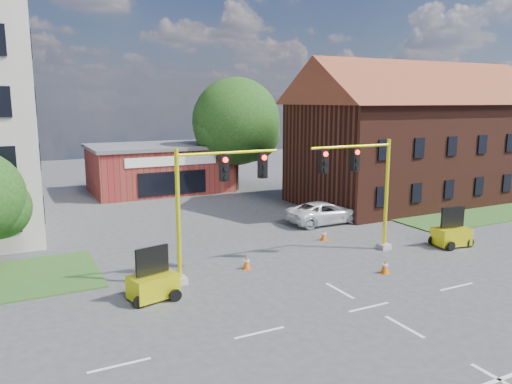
% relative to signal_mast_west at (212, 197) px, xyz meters
% --- Properties ---
extents(ground, '(120.00, 120.00, 0.00)m').
position_rel_signal_mast_west_xyz_m(ground, '(4.36, -6.00, -3.92)').
color(ground, '#403F42').
rests_on(ground, ground).
extents(grass_verge_ne, '(14.00, 4.00, 0.08)m').
position_rel_signal_mast_west_xyz_m(grass_verge_ne, '(22.36, 3.00, -3.88)').
color(grass_verge_ne, '#2D5520').
rests_on(grass_verge_ne, ground).
extents(lane_markings, '(60.00, 36.00, 0.01)m').
position_rel_signal_mast_west_xyz_m(lane_markings, '(4.36, -9.00, -3.91)').
color(lane_markings, white).
rests_on(lane_markings, ground).
extents(brick_shop, '(12.40, 8.40, 4.30)m').
position_rel_signal_mast_west_xyz_m(brick_shop, '(4.36, 23.99, -1.76)').
color(brick_shop, maroon).
rests_on(brick_shop, ground).
extents(townhouse_row, '(21.00, 11.00, 11.50)m').
position_rel_signal_mast_west_xyz_m(townhouse_row, '(22.36, 10.00, 2.01)').
color(townhouse_row, '#441E14').
rests_on(townhouse_row, ground).
extents(tree_large, '(8.43, 8.03, 10.39)m').
position_rel_signal_mast_west_xyz_m(tree_large, '(11.26, 21.08, 2.19)').
color(tree_large, '#3A2915').
rests_on(tree_large, ground).
extents(signal_mast_west, '(5.30, 0.60, 6.20)m').
position_rel_signal_mast_west_xyz_m(signal_mast_west, '(0.00, 0.00, 0.00)').
color(signal_mast_west, '#9B9A95').
rests_on(signal_mast_west, ground).
extents(signal_mast_east, '(5.30, 0.60, 6.20)m').
position_rel_signal_mast_west_xyz_m(signal_mast_east, '(8.71, 0.00, 0.00)').
color(signal_mast_east, '#9B9A95').
rests_on(signal_mast_east, ground).
extents(trailer_west, '(2.16, 1.69, 2.18)m').
position_rel_signal_mast_west_xyz_m(trailer_west, '(-3.21, -1.19, -3.24)').
color(trailer_west, '#FBF615').
rests_on(trailer_west, ground).
extents(trailer_east, '(2.11, 1.58, 2.19)m').
position_rel_signal_mast_west_xyz_m(trailer_east, '(14.19, -1.28, -3.23)').
color(trailer_east, '#FBF615').
rests_on(trailer_east, ground).
extents(cone_a, '(0.40, 0.40, 0.70)m').
position_rel_signal_mast_west_xyz_m(cone_a, '(-2.41, 0.16, -3.58)').
color(cone_a, '#E6600C').
rests_on(cone_a, ground).
extents(cone_b, '(0.40, 0.40, 0.70)m').
position_rel_signal_mast_west_xyz_m(cone_b, '(1.96, 0.44, -3.58)').
color(cone_b, '#E6600C').
rests_on(cone_b, ground).
extents(cone_c, '(0.40, 0.40, 0.70)m').
position_rel_signal_mast_west_xyz_m(cone_c, '(7.68, -3.14, -3.58)').
color(cone_c, '#E6600C').
rests_on(cone_c, ground).
extents(cone_d, '(0.40, 0.40, 0.70)m').
position_rel_signal_mast_west_xyz_m(cone_d, '(8.34, 3.00, -3.58)').
color(cone_d, '#E6600C').
rests_on(cone_d, ground).
extents(pickup_white, '(5.38, 2.51, 1.49)m').
position_rel_signal_mast_west_xyz_m(pickup_white, '(10.81, 6.56, -3.18)').
color(pickup_white, white).
rests_on(pickup_white, ground).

